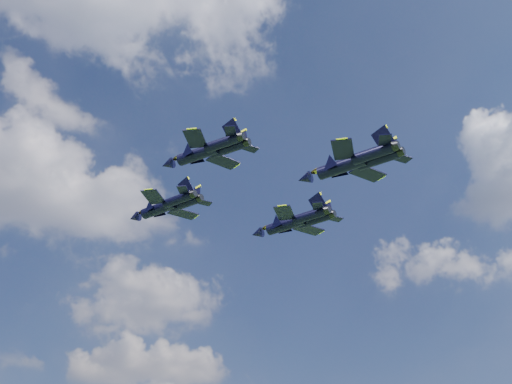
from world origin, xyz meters
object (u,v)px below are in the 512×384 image
object	(u,v)px
jet_left	(195,155)
jet_slot	(338,167)
jet_right	(284,225)
jet_lead	(157,209)

from	to	relation	value
jet_left	jet_slot	size ratio (longest dim) A/B	0.85
jet_right	jet_slot	bearing A→B (deg)	-127.05
jet_right	jet_slot	world-z (taller)	jet_right
jet_slot	jet_left	bearing A→B (deg)	132.27
jet_slot	jet_right	bearing A→B (deg)	51.80
jet_lead	jet_slot	world-z (taller)	jet_lead
jet_slot	jet_lead	bearing A→B (deg)	94.19
jet_right	jet_slot	xyz separation A→B (m)	(-0.26, -22.28, -1.61)
jet_lead	jet_right	distance (m)	21.11
jet_lead	jet_slot	distance (m)	31.34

